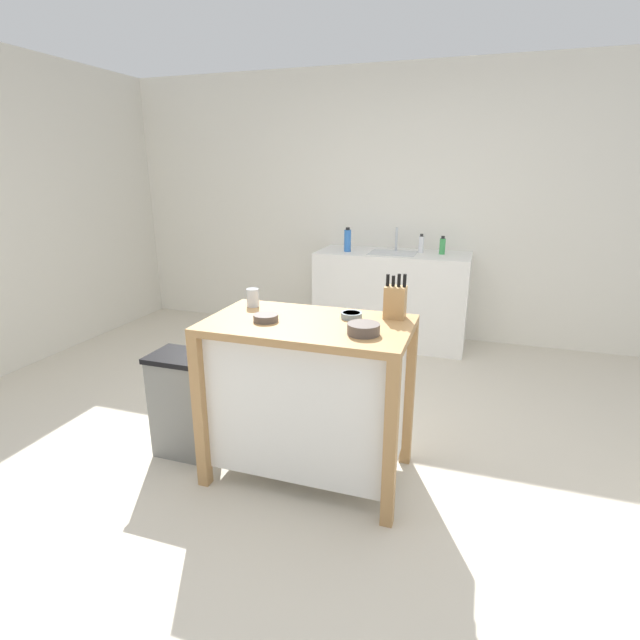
% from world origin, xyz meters
% --- Properties ---
extents(ground_plane, '(6.96, 6.96, 0.00)m').
position_xyz_m(ground_plane, '(0.00, 0.00, 0.00)').
color(ground_plane, beige).
rests_on(ground_plane, ground).
extents(wall_back, '(5.96, 0.10, 2.60)m').
position_xyz_m(wall_back, '(0.00, 2.55, 1.30)').
color(wall_back, silver).
rests_on(wall_back, ground).
extents(wall_left, '(0.10, 3.15, 2.60)m').
position_xyz_m(wall_left, '(-2.98, 0.97, 1.30)').
color(wall_left, silver).
rests_on(wall_left, ground).
extents(kitchen_island, '(1.07, 0.62, 0.90)m').
position_xyz_m(kitchen_island, '(-0.05, -0.14, 0.50)').
color(kitchen_island, '#AD7F4C').
rests_on(kitchen_island, ground).
extents(knife_block, '(0.11, 0.09, 0.24)m').
position_xyz_m(knife_block, '(0.36, 0.07, 0.99)').
color(knife_block, tan).
rests_on(knife_block, kitchen_island).
extents(bowl_ceramic_wide, '(0.16, 0.16, 0.05)m').
position_xyz_m(bowl_ceramic_wide, '(0.27, -0.24, 0.93)').
color(bowl_ceramic_wide, '#564C47').
rests_on(bowl_ceramic_wide, kitchen_island).
extents(bowl_ceramic_small, '(0.13, 0.13, 0.04)m').
position_xyz_m(bowl_ceramic_small, '(-0.26, -0.20, 0.92)').
color(bowl_ceramic_small, '#564C47').
rests_on(bowl_ceramic_small, kitchen_island).
extents(bowl_stoneware_deep, '(0.11, 0.11, 0.03)m').
position_xyz_m(bowl_stoneware_deep, '(0.15, -0.01, 0.92)').
color(bowl_stoneware_deep, gray).
rests_on(bowl_stoneware_deep, kitchen_island).
extents(drinking_cup, '(0.07, 0.07, 0.10)m').
position_xyz_m(drinking_cup, '(-0.45, 0.04, 0.95)').
color(drinking_cup, silver).
rests_on(drinking_cup, kitchen_island).
extents(trash_bin, '(0.36, 0.28, 0.63)m').
position_xyz_m(trash_bin, '(-0.82, -0.16, 0.32)').
color(trash_bin, slate).
rests_on(trash_bin, ground).
extents(sink_counter, '(1.44, 0.60, 0.90)m').
position_xyz_m(sink_counter, '(-0.02, 2.20, 0.45)').
color(sink_counter, white).
rests_on(sink_counter, ground).
extents(sink_faucet, '(0.02, 0.02, 0.22)m').
position_xyz_m(sink_faucet, '(-0.02, 2.34, 1.01)').
color(sink_faucet, '#B7BCC1').
rests_on(sink_faucet, sink_counter).
extents(bottle_spray_cleaner, '(0.05, 0.05, 0.18)m').
position_xyz_m(bottle_spray_cleaner, '(0.22, 2.28, 0.98)').
color(bottle_spray_cleaner, white).
rests_on(bottle_spray_cleaner, sink_counter).
extents(bottle_hand_soap, '(0.05, 0.05, 0.17)m').
position_xyz_m(bottle_hand_soap, '(0.42, 2.24, 0.97)').
color(bottle_hand_soap, green).
rests_on(bottle_hand_soap, sink_counter).
extents(bottle_dish_soap, '(0.07, 0.07, 0.23)m').
position_xyz_m(bottle_dish_soap, '(-0.46, 2.12, 1.00)').
color(bottle_dish_soap, blue).
rests_on(bottle_dish_soap, sink_counter).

